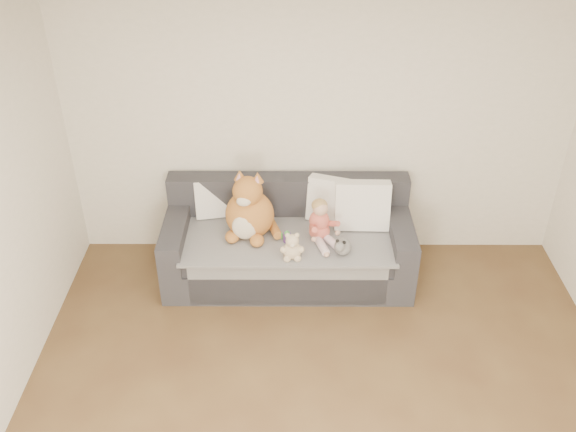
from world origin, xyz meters
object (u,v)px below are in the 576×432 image
(toddler, at_px, (321,224))
(teddy_bear, at_px, (292,248))
(sippy_cup, at_px, (287,236))
(plush_cat, at_px, (249,212))
(sofa, at_px, (288,245))

(toddler, xyz_separation_m, teddy_bear, (-0.25, -0.28, -0.06))
(teddy_bear, bearing_deg, toddler, 45.42)
(sippy_cup, bearing_deg, teddy_bear, -79.35)
(plush_cat, distance_m, teddy_bear, 0.53)
(sofa, xyz_separation_m, teddy_bear, (0.04, -0.42, 0.27))
(plush_cat, height_order, sippy_cup, plush_cat)
(toddler, height_order, sippy_cup, toddler)
(sofa, height_order, teddy_bear, sofa)
(toddler, relative_size, sippy_cup, 3.34)
(sofa, xyz_separation_m, sippy_cup, (-0.01, -0.18, 0.23))
(teddy_bear, bearing_deg, sippy_cup, 98.07)
(plush_cat, xyz_separation_m, sippy_cup, (0.33, -0.12, -0.18))
(plush_cat, height_order, teddy_bear, plush_cat)
(sofa, distance_m, teddy_bear, 0.49)
(teddy_bear, xyz_separation_m, sippy_cup, (-0.04, 0.24, -0.04))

